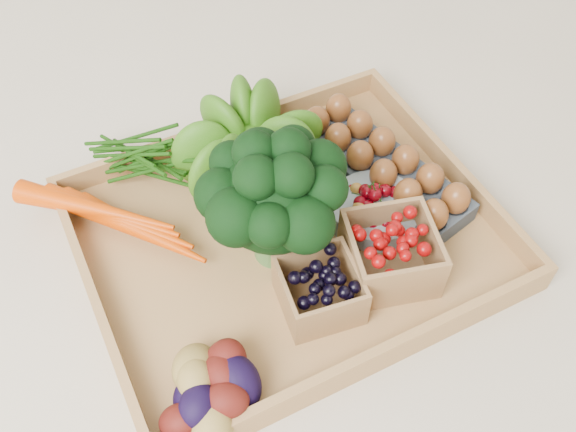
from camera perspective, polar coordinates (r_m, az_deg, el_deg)
name	(u,v)px	position (r m, az deg, el deg)	size (l,w,h in m)	color
ground	(288,242)	(0.91, 0.00, -2.36)	(4.00, 4.00, 0.00)	beige
tray	(288,239)	(0.90, 0.00, -2.08)	(0.55, 0.45, 0.01)	#AE7F49
carrots	(112,216)	(0.91, -15.34, -0.04)	(0.23, 0.16, 0.05)	#D53D00
lettuce	(248,140)	(0.92, -3.55, 6.73)	(0.14, 0.14, 0.14)	#28580D
broccoli	(274,219)	(0.82, -1.24, -0.23)	(0.19, 0.19, 0.15)	black
cherry_bowl	(375,212)	(0.91, 7.71, 0.39)	(0.13, 0.13, 0.03)	#8C9EA5
egg_carton	(380,172)	(0.96, 8.21, 3.93)	(0.10, 0.28, 0.03)	#383E48
potatoes	(211,389)	(0.74, -6.90, -14.99)	(0.14, 0.14, 0.08)	#400E0A
punnet_blackberry	(319,290)	(0.81, 2.81, -6.56)	(0.10, 0.10, 0.07)	black
punnet_raspberry	(391,253)	(0.84, 9.12, -3.28)	(0.11, 0.11, 0.08)	#780505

